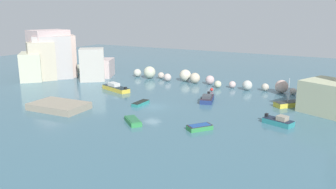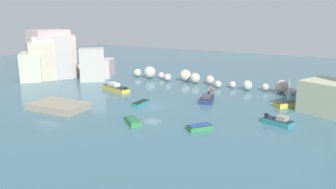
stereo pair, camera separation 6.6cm
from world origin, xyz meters
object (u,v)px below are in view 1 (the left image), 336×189
Objects in this scene: channel_buoy at (212,90)px; moored_boat_2 at (141,103)px; stone_dock at (59,106)px; moored_boat_3 at (287,104)px; moored_boat_0 at (207,99)px; moored_boat_4 at (279,121)px; moored_boat_5 at (200,127)px; moored_boat_1 at (116,88)px; moored_boat_6 at (133,121)px.

channel_buoy reaches higher than moored_boat_2.
moored_boat_3 reaches higher than stone_dock.
moored_boat_0 reaches higher than channel_buoy.
moored_boat_4 reaches higher than moored_boat_2.
moored_boat_5 is at bearing -163.76° from moored_boat_3.
moored_boat_3 is 1.07× the size of moored_boat_4.
stone_dock is at bearing 131.54° from moored_boat_5.
moored_boat_2 is at bearing -160.34° from moored_boat_4.
stone_dock is 1.87× the size of moored_boat_3.
moored_boat_0 is at bearing -158.71° from moored_boat_1.
moored_boat_0 is 0.73× the size of moored_boat_1.
moored_boat_4 is (13.49, -6.68, -0.02)m from moored_boat_0.
moored_boat_5 is (13.74, -6.54, 0.07)m from moored_boat_2.
moored_boat_1 is at bearing 98.00° from moored_boat_5.
moored_boat_4 is at bearing -42.37° from channel_buoy.
stone_dock is 1.69× the size of moored_boat_0.
moored_boat_2 is (-6.34, -15.23, -0.03)m from channel_buoy.
moored_boat_2 is 0.78× the size of moored_boat_3.
stone_dock is 15.01m from moored_boat_1.
moored_boat_6 is at bearing -94.26° from channel_buoy.
channel_buoy is 21.54m from moored_boat_4.
moored_boat_1 is 32.89m from moored_boat_4.
moored_boat_0 is at bearing 41.18° from stone_dock.
channel_buoy is 22.99m from moored_boat_5.
moored_boat_1 is at bearing -122.77° from moored_boat_2.
moored_boat_5 is 9.41m from moored_boat_6.
moored_boat_4 is at bearing -171.78° from moored_boat_1.
moored_boat_0 is at bearing 171.51° from moored_boat_4.
channel_buoy is at bearing 156.47° from moored_boat_2.
channel_buoy is 0.17× the size of moored_boat_5.
channel_buoy is 23.93m from moored_boat_6.
moored_boat_3 is 10.24m from moored_boat_4.
moored_boat_3 is (21.40, 10.92, 0.16)m from moored_boat_2.
stone_dock is at bearing 110.03° from moored_boat_1.
moored_boat_1 is at bearing -103.77° from moored_boat_0.
moored_boat_1 is 1.63× the size of moored_boat_4.
stone_dock is at bearing 162.25° from moored_boat_3.
stone_dock is 2.15× the size of moored_boat_6.
channel_buoy is at bearing -133.57° from moored_boat_1.
moored_boat_0 is 11.46m from moored_boat_2.
moored_boat_3 is at bearing -15.96° from channel_buoy.
moored_boat_6 is (4.56, -8.63, 0.05)m from moored_boat_2.
moored_boat_2 is at bearing 166.17° from moored_boat_1.
moored_boat_4 is (15.92, -14.52, 0.19)m from channel_buoy.
moored_boat_4 reaches higher than moored_boat_5.
moored_boat_5 is 0.87× the size of moored_boat_6.
moored_boat_0 is 13.13m from moored_boat_3.
moored_boat_6 reaches higher than moored_boat_2.
moored_boat_5 is (7.40, -21.76, 0.04)m from channel_buoy.
moored_boat_1 is at bearing 138.27° from moored_boat_3.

